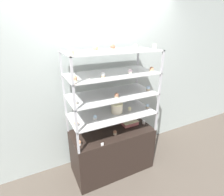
# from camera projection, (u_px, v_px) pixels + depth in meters

# --- Properties ---
(ground_plane) EXTENTS (20.00, 20.00, 0.00)m
(ground_plane) POSITION_uv_depth(u_px,v_px,m) (112.00, 167.00, 2.76)
(ground_plane) COLOR brown
(back_wall) EXTENTS (8.00, 0.05, 2.60)m
(back_wall) POSITION_uv_depth(u_px,v_px,m) (99.00, 81.00, 2.63)
(back_wall) COLOR #A8B2AD
(back_wall) RESTS_ON ground_plane
(display_base) EXTENTS (1.16, 0.56, 0.67)m
(display_base) POSITION_uv_depth(u_px,v_px,m) (112.00, 150.00, 2.64)
(display_base) COLOR black
(display_base) RESTS_ON ground_plane
(display_riser_lower) EXTENTS (1.16, 0.56, 0.28)m
(display_riser_lower) POSITION_uv_depth(u_px,v_px,m) (112.00, 114.00, 2.41)
(display_riser_lower) COLOR #B7B7BC
(display_riser_lower) RESTS_ON display_base
(display_riser_middle) EXTENTS (1.16, 0.56, 0.28)m
(display_riser_middle) POSITION_uv_depth(u_px,v_px,m) (112.00, 95.00, 2.31)
(display_riser_middle) COLOR #B7B7BC
(display_riser_middle) RESTS_ON display_riser_lower
(display_riser_upper) EXTENTS (1.16, 0.56, 0.28)m
(display_riser_upper) POSITION_uv_depth(u_px,v_px,m) (112.00, 75.00, 2.21)
(display_riser_upper) COLOR #B7B7BC
(display_riser_upper) RESTS_ON display_riser_middle
(display_riser_top) EXTENTS (1.16, 0.56, 0.28)m
(display_riser_top) POSITION_uv_depth(u_px,v_px,m) (112.00, 52.00, 2.10)
(display_riser_top) COLOR #B7B7BC
(display_riser_top) RESTS_ON display_riser_upper
(layer_cake_centerpiece) EXTENTS (0.17, 0.17, 0.14)m
(layer_cake_centerpiece) POSITION_uv_depth(u_px,v_px,m) (117.00, 108.00, 2.40)
(layer_cake_centerpiece) COLOR beige
(layer_cake_centerpiece) RESTS_ON display_riser_lower
(sheet_cake_frosted) EXTENTS (0.24, 0.14, 0.06)m
(sheet_cake_frosted) POSITION_uv_depth(u_px,v_px,m) (130.00, 123.00, 2.65)
(sheet_cake_frosted) COLOR #C66660
(sheet_cake_frosted) RESTS_ON display_base
(cupcake_0) EXTENTS (0.05, 0.05, 0.06)m
(cupcake_0) POSITION_uv_depth(u_px,v_px,m) (79.00, 143.00, 2.19)
(cupcake_0) COLOR white
(cupcake_0) RESTS_ON display_base
(cupcake_1) EXTENTS (0.05, 0.05, 0.06)m
(cupcake_1) POSITION_uv_depth(u_px,v_px,m) (115.00, 132.00, 2.41)
(cupcake_1) COLOR #CCB28C
(cupcake_1) RESTS_ON display_base
(cupcake_2) EXTENTS (0.05, 0.05, 0.06)m
(cupcake_2) POSITION_uv_depth(u_px,v_px,m) (144.00, 122.00, 2.68)
(cupcake_2) COLOR beige
(cupcake_2) RESTS_ON display_base
(price_tag_0) EXTENTS (0.04, 0.00, 0.04)m
(price_tag_0) POSITION_uv_depth(u_px,v_px,m) (102.00, 144.00, 2.18)
(price_tag_0) COLOR white
(price_tag_0) RESTS_ON display_base
(cupcake_3) EXTENTS (0.05, 0.05, 0.06)m
(cupcake_3) POSITION_uv_depth(u_px,v_px,m) (76.00, 124.00, 2.08)
(cupcake_3) COLOR white
(cupcake_3) RESTS_ON display_riser_lower
(cupcake_4) EXTENTS (0.05, 0.05, 0.06)m
(cupcake_4) POSITION_uv_depth(u_px,v_px,m) (95.00, 117.00, 2.23)
(cupcake_4) COLOR white
(cupcake_4) RESTS_ON display_riser_lower
(cupcake_5) EXTENTS (0.05, 0.05, 0.06)m
(cupcake_5) POSITION_uv_depth(u_px,v_px,m) (130.00, 109.00, 2.46)
(cupcake_5) COLOR beige
(cupcake_5) RESTS_ON display_riser_lower
(cupcake_6) EXTENTS (0.05, 0.05, 0.06)m
(cupcake_6) POSITION_uv_depth(u_px,v_px,m) (147.00, 106.00, 2.55)
(cupcake_6) COLOR #CCB28C
(cupcake_6) RESTS_ON display_riser_lower
(price_tag_1) EXTENTS (0.04, 0.00, 0.04)m
(price_tag_1) POSITION_uv_depth(u_px,v_px,m) (93.00, 127.00, 2.03)
(price_tag_1) COLOR white
(price_tag_1) RESTS_ON display_riser_lower
(cupcake_7) EXTENTS (0.06, 0.06, 0.07)m
(cupcake_7) POSITION_uv_depth(u_px,v_px,m) (75.00, 102.00, 1.99)
(cupcake_7) COLOR beige
(cupcake_7) RESTS_ON display_riser_middle
(cupcake_8) EXTENTS (0.06, 0.06, 0.07)m
(cupcake_8) POSITION_uv_depth(u_px,v_px,m) (117.00, 96.00, 2.16)
(cupcake_8) COLOR #CCB28C
(cupcake_8) RESTS_ON display_riser_middle
(cupcake_9) EXTENTS (0.06, 0.06, 0.07)m
(cupcake_9) POSITION_uv_depth(u_px,v_px,m) (148.00, 88.00, 2.43)
(cupcake_9) COLOR #CCB28C
(cupcake_9) RESTS_ON display_riser_middle
(price_tag_2) EXTENTS (0.04, 0.00, 0.04)m
(price_tag_2) POSITION_uv_depth(u_px,v_px,m) (127.00, 98.00, 2.11)
(price_tag_2) COLOR white
(price_tag_2) RESTS_ON display_riser_middle
(cupcake_10) EXTENTS (0.05, 0.05, 0.06)m
(cupcake_10) POSITION_uv_depth(u_px,v_px,m) (75.00, 79.00, 1.85)
(cupcake_10) COLOR #CCB28C
(cupcake_10) RESTS_ON display_riser_upper
(cupcake_11) EXTENTS (0.05, 0.05, 0.06)m
(cupcake_11) POSITION_uv_depth(u_px,v_px,m) (103.00, 75.00, 2.01)
(cupcake_11) COLOR #CCB28C
(cupcake_11) RESTS_ON display_riser_upper
(cupcake_12) EXTENTS (0.05, 0.05, 0.06)m
(cupcake_12) POSITION_uv_depth(u_px,v_px,m) (130.00, 71.00, 2.17)
(cupcake_12) COLOR beige
(cupcake_12) RESTS_ON display_riser_upper
(cupcake_13) EXTENTS (0.05, 0.05, 0.06)m
(cupcake_13) POSITION_uv_depth(u_px,v_px,m) (151.00, 69.00, 2.29)
(cupcake_13) COLOR #CCB28C
(cupcake_13) RESTS_ON display_riser_upper
(price_tag_3) EXTENTS (0.04, 0.00, 0.04)m
(price_tag_3) POSITION_uv_depth(u_px,v_px,m) (89.00, 81.00, 1.81)
(price_tag_3) COLOR white
(price_tag_3) RESTS_ON display_riser_upper
(cupcake_14) EXTENTS (0.06, 0.06, 0.07)m
(cupcake_14) POSITION_uv_depth(u_px,v_px,m) (71.00, 51.00, 1.74)
(cupcake_14) COLOR #CCB28C
(cupcake_14) RESTS_ON display_riser_top
(cupcake_15) EXTENTS (0.06, 0.06, 0.07)m
(cupcake_15) POSITION_uv_depth(u_px,v_px,m) (95.00, 49.00, 1.89)
(cupcake_15) COLOR beige
(cupcake_15) RESTS_ON display_riser_top
(cupcake_16) EXTENTS (0.06, 0.06, 0.07)m
(cupcake_16) POSITION_uv_depth(u_px,v_px,m) (113.00, 48.00, 2.04)
(cupcake_16) COLOR beige
(cupcake_16) RESTS_ON display_riser_top
(cupcake_17) EXTENTS (0.06, 0.06, 0.07)m
(cupcake_17) POSITION_uv_depth(u_px,v_px,m) (135.00, 47.00, 2.12)
(cupcake_17) COLOR #CCB28C
(cupcake_17) RESTS_ON display_riser_top
(cupcake_18) EXTENTS (0.06, 0.06, 0.07)m
(cupcake_18) POSITION_uv_depth(u_px,v_px,m) (154.00, 47.00, 2.17)
(cupcake_18) COLOR beige
(cupcake_18) RESTS_ON display_riser_top
(price_tag_4) EXTENTS (0.04, 0.00, 0.04)m
(price_tag_4) POSITION_uv_depth(u_px,v_px,m) (134.00, 50.00, 1.93)
(price_tag_4) COLOR white
(price_tag_4) RESTS_ON display_riser_top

